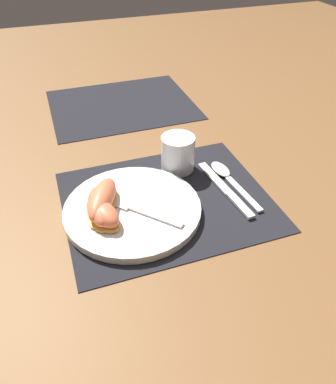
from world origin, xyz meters
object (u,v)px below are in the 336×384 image
(plate, at_px, (133,209))
(spoon, at_px, (226,175))
(juice_glass, at_px, (178,155))
(fork, at_px, (133,208))
(citrus_wedge_1, at_px, (100,207))
(citrus_wedge_2, at_px, (103,213))
(citrus_wedge_0, at_px, (102,199))
(knife, at_px, (226,190))

(plate, relative_size, spoon, 1.43)
(juice_glass, bearing_deg, fork, -138.23)
(plate, bearing_deg, citrus_wedge_1, -179.57)
(spoon, distance_m, citrus_wedge_2, 0.31)
(spoon, bearing_deg, citrus_wedge_0, -174.74)
(juice_glass, distance_m, citrus_wedge_0, 0.22)
(juice_glass, xyz_separation_m, spoon, (0.09, -0.07, -0.03))
(plate, xyz_separation_m, citrus_wedge_0, (-0.06, 0.02, 0.03))
(fork, distance_m, citrus_wedge_1, 0.07)
(citrus_wedge_1, bearing_deg, fork, -7.40)
(fork, bearing_deg, knife, 2.78)
(juice_glass, xyz_separation_m, citrus_wedge_1, (-0.21, -0.12, -0.00))
(citrus_wedge_1, bearing_deg, spoon, 9.08)
(knife, bearing_deg, spoon, 62.56)
(citrus_wedge_0, relative_size, citrus_wedge_2, 1.30)
(fork, relative_size, citrus_wedge_0, 1.09)
(knife, distance_m, fork, 0.21)
(knife, bearing_deg, plate, -179.63)
(plate, xyz_separation_m, juice_glass, (0.14, 0.12, 0.03))
(juice_glass, relative_size, knife, 0.40)
(plate, distance_m, citrus_wedge_0, 0.07)
(spoon, relative_size, citrus_wedge_2, 1.80)
(plate, bearing_deg, juice_glass, 39.71)
(plate, bearing_deg, citrus_wedge_0, 159.88)
(spoon, distance_m, citrus_wedge_1, 0.31)
(juice_glass, height_order, fork, juice_glass)
(plate, bearing_deg, spoon, 11.40)
(knife, xyz_separation_m, citrus_wedge_1, (-0.28, -0.00, 0.03))
(knife, xyz_separation_m, citrus_wedge_0, (-0.27, 0.02, 0.03))
(knife, bearing_deg, fork, -177.22)
(knife, height_order, fork, fork)
(citrus_wedge_0, bearing_deg, juice_glass, 26.12)
(juice_glass, height_order, citrus_wedge_0, juice_glass)
(plate, relative_size, juice_glass, 3.33)
(plate, distance_m, citrus_wedge_2, 0.07)
(juice_glass, bearing_deg, spoon, -36.80)
(spoon, xyz_separation_m, citrus_wedge_0, (-0.29, -0.03, 0.03))
(citrus_wedge_0, bearing_deg, plate, -20.12)
(juice_glass, relative_size, citrus_wedge_2, 0.78)
(juice_glass, bearing_deg, knife, -59.01)
(citrus_wedge_1, distance_m, citrus_wedge_2, 0.02)
(knife, xyz_separation_m, citrus_wedge_2, (-0.27, -0.02, 0.03))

